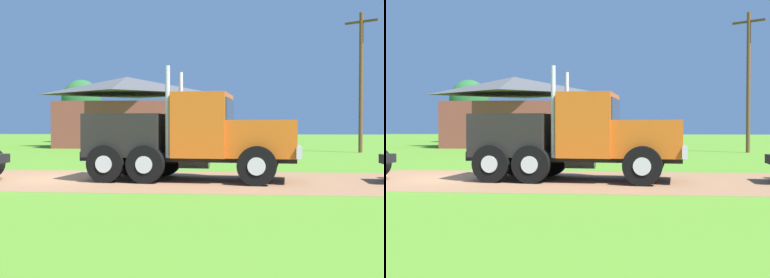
{
  "view_description": "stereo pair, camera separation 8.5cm",
  "coord_description": "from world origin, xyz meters",
  "views": [
    {
      "loc": [
        6.09,
        -15.64,
        1.68
      ],
      "look_at": [
        4.44,
        1.61,
        1.27
      ],
      "focal_mm": 46.94,
      "sensor_mm": 36.0,
      "label": 1
    },
    {
      "loc": [
        6.18,
        -15.63,
        1.68
      ],
      "look_at": [
        4.44,
        1.61,
        1.27
      ],
      "focal_mm": 46.94,
      "sensor_mm": 36.0,
      "label": 2
    }
  ],
  "objects": [
    {
      "name": "dirt_track",
      "position": [
        0.0,
        0.0,
        0.0
      ],
      "size": [
        120.0,
        6.37,
        0.01
      ],
      "primitive_type": "cube",
      "color": "#996B48",
      "rests_on": "ground_plane"
    },
    {
      "name": "ground_plane",
      "position": [
        0.0,
        0.0,
        0.0
      ],
      "size": [
        200.0,
        200.0,
        0.0
      ],
      "primitive_type": "plane",
      "color": "#558E25"
    },
    {
      "name": "shed_building",
      "position": [
        -3.49,
        26.28,
        2.88
      ],
      "size": [
        11.22,
        8.74,
        5.95
      ],
      "color": "brown",
      "rests_on": "ground_plane"
    },
    {
      "name": "truck_foreground_white",
      "position": [
        4.47,
        0.15,
        1.34
      ],
      "size": [
        6.97,
        3.21,
        3.52
      ],
      "color": "black",
      "rests_on": "ground_plane"
    },
    {
      "name": "tree_mid",
      "position": [
        -11.33,
        38.28,
        4.51
      ],
      "size": [
        4.31,
        4.31,
        6.9
      ],
      "color": "#513823",
      "rests_on": "ground_plane"
    },
    {
      "name": "utility_pole_near",
      "position": [
        14.03,
        18.35,
        4.86
      ],
      "size": [
        1.89,
        1.36,
        9.2
      ],
      "color": "brown",
      "rests_on": "ground_plane"
    }
  ]
}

